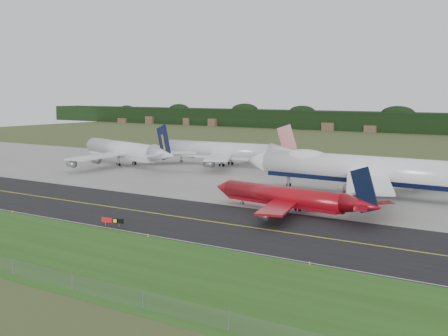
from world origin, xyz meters
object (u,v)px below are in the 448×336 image
jet_red_737 (291,198)px  jet_star_tail (226,151)px  jet_navy_gold (126,151)px  jet_ba_747 (369,170)px  taxiway_sign (112,221)px

jet_red_737 → jet_star_tail: (-57.49, 59.64, 1.81)m
jet_red_737 → jet_navy_gold: jet_navy_gold is taller
jet_red_737 → jet_ba_747: bearing=80.3°
jet_navy_gold → jet_ba_747: bearing=-7.4°
jet_star_tail → taxiway_sign: size_ratio=11.99×
jet_navy_gold → jet_red_737: bearing=-25.7°
jet_red_737 → taxiway_sign: jet_red_737 is taller
jet_ba_747 → jet_navy_gold: (-90.90, 11.76, -1.25)m
jet_red_737 → jet_star_tail: jet_star_tail is taller
jet_ba_747 → taxiway_sign: bearing=-113.5°
jet_red_737 → taxiway_sign: bearing=-124.4°
jet_ba_747 → taxiway_sign: size_ratio=15.51×
jet_red_737 → jet_navy_gold: 95.28m
jet_red_737 → jet_star_tail: bearing=133.9°
jet_navy_gold → jet_star_tail: bearing=32.9°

